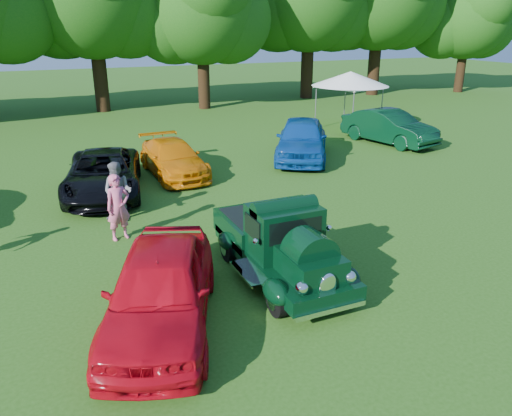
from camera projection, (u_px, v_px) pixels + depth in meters
name	position (u px, v px, depth m)	size (l,w,h in m)	color
ground	(277.00, 281.00, 11.13)	(120.00, 120.00, 0.00)	#255213
hero_pickup	(279.00, 245.00, 11.13)	(2.07, 4.45, 1.74)	black
red_convertible	(161.00, 289.00, 9.21)	(1.86, 4.63, 1.58)	#B50715
back_car_black	(103.00, 174.00, 16.54)	(2.35, 5.10, 1.42)	black
back_car_orange	(173.00, 158.00, 18.70)	(1.80, 4.42, 1.28)	orange
back_car_blue	(302.00, 139.00, 20.84)	(2.03, 5.05, 1.72)	navy
back_car_green	(389.00, 127.00, 23.62)	(1.67, 4.78, 1.58)	black
spectator_pink	(118.00, 207.00, 13.01)	(0.65, 0.42, 1.77)	#E15C86
spectator_grey	(118.00, 192.00, 14.25)	(0.85, 0.66, 1.75)	slate
canopy_tent	(350.00, 79.00, 26.23)	(5.12, 5.12, 3.04)	white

